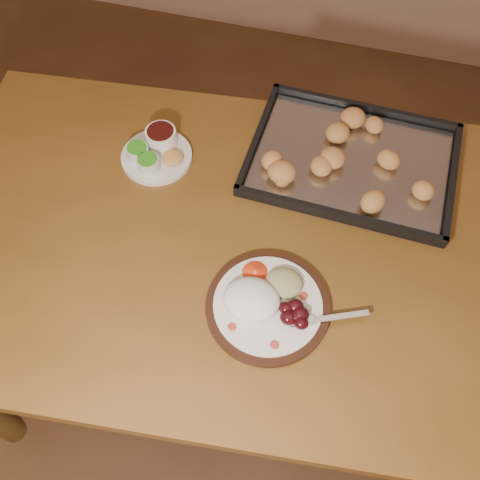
% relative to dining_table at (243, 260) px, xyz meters
% --- Properties ---
extents(ground, '(4.00, 4.00, 0.00)m').
position_rel_dining_table_xyz_m(ground, '(-0.04, -0.29, -0.65)').
color(ground, brown).
rests_on(ground, ground).
extents(dining_table, '(1.58, 1.05, 0.75)m').
position_rel_dining_table_xyz_m(dining_table, '(0.00, 0.00, 0.00)').
color(dining_table, brown).
rests_on(dining_table, ground).
extents(dinner_plate, '(0.34, 0.26, 0.06)m').
position_rel_dining_table_xyz_m(dinner_plate, '(0.09, -0.15, 0.12)').
color(dinner_plate, black).
rests_on(dinner_plate, dining_table).
extents(condiment_saucer, '(0.18, 0.18, 0.06)m').
position_rel_dining_table_xyz_m(condiment_saucer, '(-0.27, 0.18, 0.12)').
color(condiment_saucer, silver).
rests_on(condiment_saucer, dining_table).
extents(baking_tray, '(0.52, 0.39, 0.05)m').
position_rel_dining_table_xyz_m(baking_tray, '(0.20, 0.29, 0.11)').
color(baking_tray, black).
rests_on(baking_tray, dining_table).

